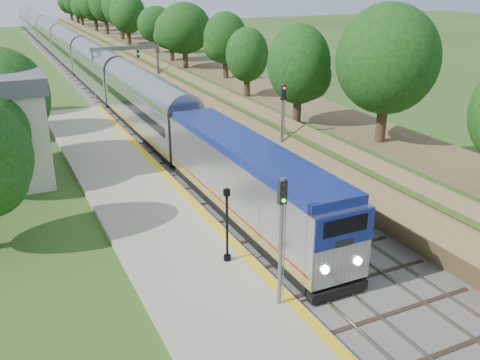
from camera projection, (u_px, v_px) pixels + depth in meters
name	position (u px, v px, depth m)	size (l,w,h in m)	color
trackbed	(115.00, 89.00, 70.49)	(9.50, 170.00, 0.28)	#4C4944
platform	(172.00, 239.00, 30.57)	(6.40, 68.00, 0.38)	gray
yellow_stripe	(217.00, 227.00, 31.65)	(0.55, 68.00, 0.01)	gold
embankment	(175.00, 70.00, 73.17)	(10.64, 170.00, 11.70)	brown
signal_gantry	(126.00, 58.00, 64.75)	(8.40, 0.38, 6.20)	slate
trees_behind_platform	(42.00, 159.00, 30.51)	(7.82, 53.32, 7.21)	#332316
train	(71.00, 52.00, 86.89)	(3.23, 151.42, 4.75)	black
lamppost_far	(227.00, 229.00, 27.37)	(0.40, 0.40, 4.02)	black
signal_platform	(281.00, 229.00, 23.01)	(0.36, 0.28, 6.11)	slate
signal_farside	(282.00, 119.00, 39.87)	(0.37, 0.29, 6.77)	slate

